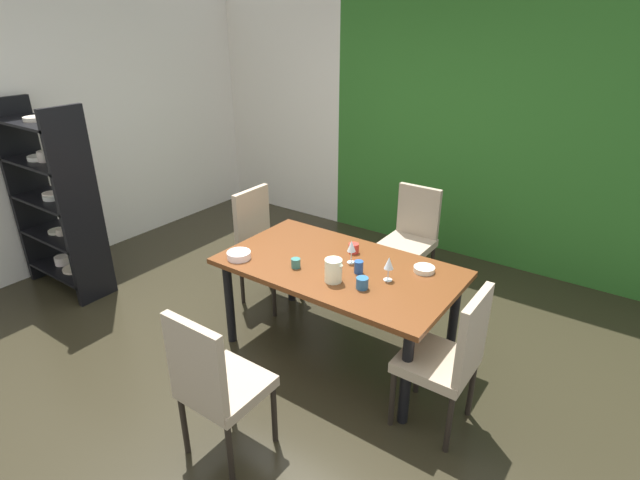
{
  "coord_description": "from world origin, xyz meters",
  "views": [
    {
      "loc": [
        2.21,
        -2.45,
        2.45
      ],
      "look_at": [
        0.17,
        0.42,
        0.85
      ],
      "focal_mm": 28.0,
      "sensor_mm": 36.0,
      "label": 1
    }
  ],
  "objects_px": {
    "dining_table": "(339,275)",
    "wine_glass_west": "(389,264)",
    "chair_left_far": "(263,242)",
    "chair_right_near": "(450,355)",
    "cup_north": "(354,248)",
    "display_shelf": "(54,200)",
    "chair_head_far": "(412,234)",
    "cup_right": "(296,263)",
    "pitcher_front": "(333,270)",
    "chair_head_near": "(215,382)",
    "cup_east": "(359,267)",
    "wine_glass_corner": "(351,247)",
    "serving_bowl_near_window": "(424,269)",
    "cup_left": "(362,283)",
    "serving_bowl_rear": "(239,255)"
  },
  "relations": [
    {
      "from": "display_shelf",
      "to": "cup_north",
      "type": "relative_size",
      "value": 21.96
    },
    {
      "from": "wine_glass_west",
      "to": "display_shelf",
      "type": "bearing_deg",
      "value": -168.22
    },
    {
      "from": "chair_right_near",
      "to": "pitcher_front",
      "type": "relative_size",
      "value": 5.99
    },
    {
      "from": "dining_table",
      "to": "chair_head_near",
      "type": "height_order",
      "value": "chair_head_near"
    },
    {
      "from": "wine_glass_west",
      "to": "cup_east",
      "type": "distance_m",
      "value": 0.24
    },
    {
      "from": "display_shelf",
      "to": "cup_east",
      "type": "relative_size",
      "value": 19.41
    },
    {
      "from": "wine_glass_corner",
      "to": "cup_right",
      "type": "bearing_deg",
      "value": -133.87
    },
    {
      "from": "chair_head_near",
      "to": "cup_left",
      "type": "bearing_deg",
      "value": 74.1
    },
    {
      "from": "serving_bowl_near_window",
      "to": "dining_table",
      "type": "bearing_deg",
      "value": -154.09
    },
    {
      "from": "display_shelf",
      "to": "cup_right",
      "type": "xyz_separation_m",
      "value": [
        2.48,
        0.43,
        -0.1
      ]
    },
    {
      "from": "chair_head_near",
      "to": "wine_glass_west",
      "type": "xyz_separation_m",
      "value": [
        0.4,
        1.29,
        0.33
      ]
    },
    {
      "from": "chair_left_far",
      "to": "chair_right_near",
      "type": "distance_m",
      "value": 2.07
    },
    {
      "from": "cup_north",
      "to": "dining_table",
      "type": "bearing_deg",
      "value": -84.49
    },
    {
      "from": "cup_north",
      "to": "cup_left",
      "type": "relative_size",
      "value": 0.97
    },
    {
      "from": "wine_glass_west",
      "to": "cup_right",
      "type": "relative_size",
      "value": 2.52
    },
    {
      "from": "pitcher_front",
      "to": "cup_east",
      "type": "bearing_deg",
      "value": 69.13
    },
    {
      "from": "chair_right_near",
      "to": "chair_head_near",
      "type": "relative_size",
      "value": 1.0
    },
    {
      "from": "cup_right",
      "to": "cup_east",
      "type": "bearing_deg",
      "value": 25.02
    },
    {
      "from": "chair_head_far",
      "to": "serving_bowl_near_window",
      "type": "relative_size",
      "value": 6.55
    },
    {
      "from": "chair_left_far",
      "to": "chair_head_far",
      "type": "bearing_deg",
      "value": 135.32
    },
    {
      "from": "chair_head_far",
      "to": "cup_right",
      "type": "height_order",
      "value": "chair_head_far"
    },
    {
      "from": "wine_glass_west",
      "to": "cup_north",
      "type": "height_order",
      "value": "wine_glass_west"
    },
    {
      "from": "serving_bowl_near_window",
      "to": "chair_head_far",
      "type": "bearing_deg",
      "value": 119.43
    },
    {
      "from": "cup_north",
      "to": "display_shelf",
      "type": "bearing_deg",
      "value": -161.78
    },
    {
      "from": "wine_glass_corner",
      "to": "cup_east",
      "type": "distance_m",
      "value": 0.19
    },
    {
      "from": "wine_glass_west",
      "to": "pitcher_front",
      "type": "relative_size",
      "value": 1.06
    },
    {
      "from": "chair_right_near",
      "to": "serving_bowl_near_window",
      "type": "relative_size",
      "value": 6.67
    },
    {
      "from": "chair_left_far",
      "to": "serving_bowl_rear",
      "type": "relative_size",
      "value": 5.83
    },
    {
      "from": "dining_table",
      "to": "cup_right",
      "type": "xyz_separation_m",
      "value": [
        -0.24,
        -0.21,
        0.12
      ]
    },
    {
      "from": "dining_table",
      "to": "cup_east",
      "type": "bearing_deg",
      "value": -5.71
    },
    {
      "from": "cup_north",
      "to": "wine_glass_west",
      "type": "bearing_deg",
      "value": -28.9
    },
    {
      "from": "chair_head_far",
      "to": "cup_right",
      "type": "bearing_deg",
      "value": 81.4
    },
    {
      "from": "chair_head_near",
      "to": "cup_east",
      "type": "xyz_separation_m",
      "value": [
        0.17,
        1.26,
        0.25
      ]
    },
    {
      "from": "serving_bowl_near_window",
      "to": "chair_left_far",
      "type": "bearing_deg",
      "value": 179.8
    },
    {
      "from": "wine_glass_west",
      "to": "cup_right",
      "type": "height_order",
      "value": "wine_glass_west"
    },
    {
      "from": "display_shelf",
      "to": "cup_east",
      "type": "distance_m",
      "value": 2.97
    },
    {
      "from": "chair_head_near",
      "to": "serving_bowl_near_window",
      "type": "xyz_separation_m",
      "value": [
        0.55,
        1.55,
        0.22
      ]
    },
    {
      "from": "chair_left_far",
      "to": "display_shelf",
      "type": "height_order",
      "value": "display_shelf"
    },
    {
      "from": "wine_glass_corner",
      "to": "serving_bowl_near_window",
      "type": "xyz_separation_m",
      "value": [
        0.5,
        0.18,
        -0.11
      ]
    },
    {
      "from": "chair_head_far",
      "to": "chair_left_far",
      "type": "relative_size",
      "value": 0.94
    },
    {
      "from": "wine_glass_corner",
      "to": "chair_right_near",
      "type": "bearing_deg",
      "value": -20.95
    },
    {
      "from": "chair_head_near",
      "to": "cup_right",
      "type": "bearing_deg",
      "value": 102.88
    },
    {
      "from": "chair_head_near",
      "to": "serving_bowl_near_window",
      "type": "bearing_deg",
      "value": 70.47
    },
    {
      "from": "dining_table",
      "to": "wine_glass_west",
      "type": "distance_m",
      "value": 0.46
    },
    {
      "from": "wine_glass_west",
      "to": "serving_bowl_rear",
      "type": "bearing_deg",
      "value": -161.95
    },
    {
      "from": "cup_north",
      "to": "cup_right",
      "type": "distance_m",
      "value": 0.5
    },
    {
      "from": "display_shelf",
      "to": "chair_head_far",
      "type": "bearing_deg",
      "value": 35.36
    },
    {
      "from": "chair_head_near",
      "to": "chair_head_far",
      "type": "bearing_deg",
      "value": 90.42
    },
    {
      "from": "chair_right_near",
      "to": "pitcher_front",
      "type": "height_order",
      "value": "chair_right_near"
    },
    {
      "from": "wine_glass_corner",
      "to": "cup_north",
      "type": "bearing_deg",
      "value": 115.56
    }
  ]
}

